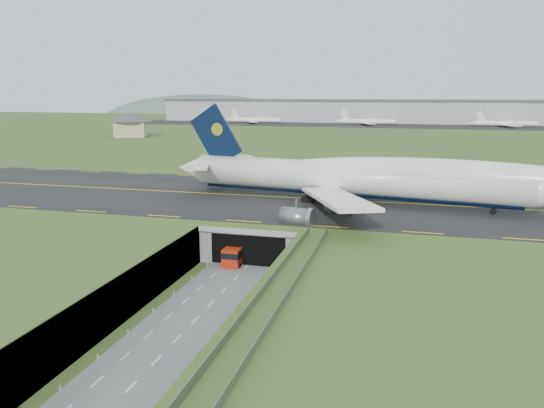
# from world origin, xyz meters

# --- Properties ---
(ground) EXTENTS (900.00, 900.00, 0.00)m
(ground) POSITION_xyz_m (0.00, 0.00, 0.00)
(ground) COLOR #3B5421
(ground) RESTS_ON ground
(airfield_deck) EXTENTS (800.00, 800.00, 6.00)m
(airfield_deck) POSITION_xyz_m (0.00, 0.00, 3.00)
(airfield_deck) COLOR gray
(airfield_deck) RESTS_ON ground
(trench_road) EXTENTS (12.00, 75.00, 0.20)m
(trench_road) POSITION_xyz_m (0.00, -7.50, 0.10)
(trench_road) COLOR slate
(trench_road) RESTS_ON ground
(taxiway) EXTENTS (800.00, 44.00, 0.18)m
(taxiway) POSITION_xyz_m (0.00, 33.00, 6.09)
(taxiway) COLOR black
(taxiway) RESTS_ON airfield_deck
(tunnel_portal) EXTENTS (17.00, 22.30, 6.00)m
(tunnel_portal) POSITION_xyz_m (0.00, 16.71, 3.33)
(tunnel_portal) COLOR gray
(tunnel_portal) RESTS_ON ground
(guideway) EXTENTS (3.00, 53.00, 7.05)m
(guideway) POSITION_xyz_m (11.00, -19.11, 5.32)
(guideway) COLOR #A8A8A3
(guideway) RESTS_ON ground
(jumbo_jet) EXTENTS (86.19, 56.43, 18.86)m
(jumbo_jet) POSITION_xyz_m (18.73, 30.34, 11.06)
(jumbo_jet) COLOR white
(jumbo_jet) RESTS_ON ground
(shuttle_tram) EXTENTS (2.93, 7.21, 2.92)m
(shuttle_tram) POSITION_xyz_m (-2.27, 8.99, 1.61)
(shuttle_tram) COLOR #B2250B
(shuttle_tram) RESTS_ON ground
(service_building) EXTENTS (25.80, 25.80, 10.84)m
(service_building) POSITION_xyz_m (-103.20, 155.82, 12.42)
(service_building) COLOR #C5BB8E
(service_building) RESTS_ON ground
(cargo_terminal) EXTENTS (320.00, 67.00, 15.60)m
(cargo_terminal) POSITION_xyz_m (-0.02, 299.41, 13.96)
(cargo_terminal) COLOR #B2B2B2
(cargo_terminal) RESTS_ON ground
(distant_hills) EXTENTS (700.00, 91.00, 60.00)m
(distant_hills) POSITION_xyz_m (64.38, 430.00, -4.00)
(distant_hills) COLOR #52625A
(distant_hills) RESTS_ON ground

